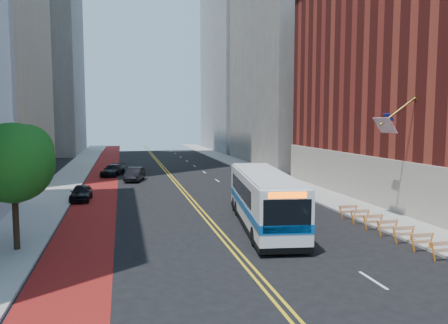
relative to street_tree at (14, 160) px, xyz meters
name	(u,v)px	position (x,y,z in m)	size (l,w,h in m)	color
ground	(254,273)	(11.24, -6.04, -4.91)	(160.00, 160.00, 0.00)	black
sidewalk_left	(63,185)	(-0.76, 23.96, -4.84)	(4.00, 140.00, 0.15)	gray
sidewalk_right	(276,178)	(23.24, 23.96, -4.84)	(4.00, 140.00, 0.15)	gray
bus_lane_paint	(101,184)	(3.14, 23.96, -4.91)	(3.60, 140.00, 0.01)	maroon
center_line_inner	(174,182)	(11.06, 23.96, -4.91)	(0.14, 140.00, 0.01)	gold
center_line_outer	(177,182)	(11.42, 23.96, -4.91)	(0.14, 140.00, 0.01)	gold
lane_dashes	(204,172)	(16.04, 31.96, -4.90)	(0.14, 98.20, 0.01)	silver
midrise_right_near	(304,38)	(34.24, 41.96, 15.09)	(18.00, 26.00, 40.00)	slate
midrise_right_far	(255,28)	(35.24, 71.96, 22.59)	(20.00, 28.00, 55.00)	gray
construction_barriers	(395,229)	(20.84, -2.62, -4.24)	(1.42, 10.91, 1.00)	orange
street_tree	(14,160)	(0.00, 0.00, 0.00)	(4.20, 4.20, 6.70)	black
transit_bus	(263,198)	(14.39, 2.22, -3.05)	(4.61, 13.25, 3.57)	silver
car_a	(81,193)	(1.94, 14.57, -4.22)	(1.62, 4.04, 1.37)	black
car_b	(135,174)	(6.82, 25.80, -4.15)	(1.61, 4.62, 1.52)	black
car_c	(113,170)	(4.31, 30.92, -4.21)	(1.97, 4.84, 1.40)	black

